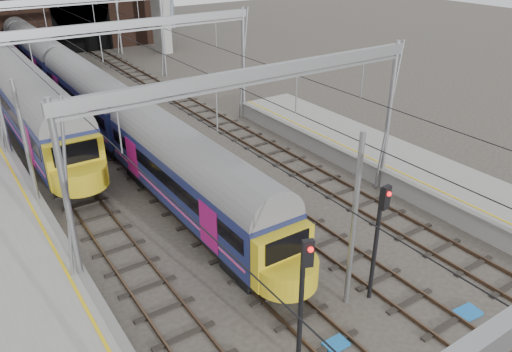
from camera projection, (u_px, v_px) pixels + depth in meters
ground at (385, 333)px, 17.66m from camera, size 160.00×160.00×0.00m
tracks at (190, 176)px, 28.79m from camera, size 14.40×80.00×0.22m
overhead_line at (135, 42)px, 30.70m from camera, size 16.80×80.00×8.00m
retaining_wall at (45, 15)px, 55.02m from camera, size 28.00×2.75×9.00m
train_main at (62, 73)px, 40.40m from camera, size 2.61×60.36×4.55m
signal_near_left at (303, 289)px, 14.99m from camera, size 0.39×0.47×4.94m
signal_near_centre at (379, 230)px, 17.96m from camera, size 0.37×0.47×4.94m
equip_cover_a at (336, 344)px, 17.11m from camera, size 0.84×0.60×0.10m
equip_cover_b at (199, 211)px, 25.21m from camera, size 0.95×0.74×0.10m
equip_cover_c at (468, 313)px, 18.51m from camera, size 1.00×0.75×0.11m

